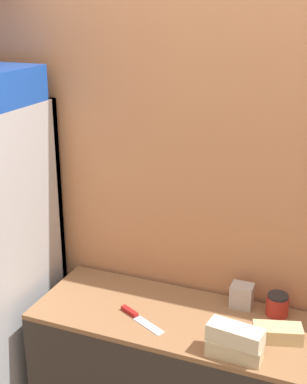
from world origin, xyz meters
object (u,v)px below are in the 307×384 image
object	(u,v)px
sandwich_stack_middle	(235,335)
chefs_knife	(136,316)
napkin_dispenser	(242,296)
sandwich_flat_right	(278,333)
sandwich_stack_bottom	(234,349)
condiment_jar	(277,305)

from	to	relation	value
sandwich_stack_middle	chefs_knife	bearing A→B (deg)	167.27
chefs_knife	napkin_dispenser	size ratio (longest dim) A/B	2.28
sandwich_stack_middle	sandwich_flat_right	size ratio (longest dim) A/B	1.04
chefs_knife	sandwich_flat_right	bearing A→B (deg)	6.65
sandwich_stack_bottom	chefs_knife	size ratio (longest dim) A/B	0.88
sandwich_stack_middle	napkin_dispenser	xyz separation A→B (m)	(-0.07, 0.41, -0.05)
condiment_jar	sandwich_flat_right	bearing A→B (deg)	-79.63
sandwich_stack_bottom	chefs_knife	bearing A→B (deg)	167.27
sandwich_stack_middle	napkin_dispenser	bearing A→B (deg)	99.18
sandwich_stack_middle	napkin_dispenser	size ratio (longest dim) A/B	2.08
sandwich_flat_right	napkin_dispenser	xyz separation A→B (m)	(-0.22, 0.22, 0.02)
sandwich_stack_middle	sandwich_flat_right	bearing A→B (deg)	52.07
condiment_jar	napkin_dispenser	xyz separation A→B (m)	(-0.18, 0.01, 0.01)
sandwich_flat_right	sandwich_stack_middle	bearing A→B (deg)	-127.93
napkin_dispenser	chefs_knife	bearing A→B (deg)	-146.57
sandwich_stack_bottom	sandwich_stack_middle	xyz separation A→B (m)	(0.00, 0.00, 0.08)
sandwich_stack_bottom	sandwich_flat_right	distance (m)	0.25
condiment_jar	sandwich_stack_middle	bearing A→B (deg)	-105.67
sandwich_stack_bottom	sandwich_stack_middle	distance (m)	0.08
napkin_dispenser	sandwich_flat_right	bearing A→B (deg)	-45.07
chefs_knife	condiment_jar	size ratio (longest dim) A/B	2.49
sandwich_stack_bottom	sandwich_flat_right	xyz separation A→B (m)	(0.15, 0.19, -0.00)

